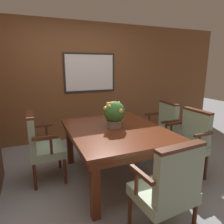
% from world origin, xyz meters
% --- Properties ---
extents(ground_plane, '(14.00, 14.00, 0.00)m').
position_xyz_m(ground_plane, '(0.00, 0.00, 0.00)').
color(ground_plane, gray).
extents(wall_back, '(7.20, 0.08, 2.45)m').
position_xyz_m(wall_back, '(0.00, 1.93, 1.23)').
color(wall_back, brown).
rests_on(wall_back, ground_plane).
extents(dining_table, '(1.27, 1.55, 0.73)m').
position_xyz_m(dining_table, '(0.09, 0.13, 0.64)').
color(dining_table, '#562614').
rests_on(dining_table, ground_plane).
extents(chair_right_near, '(0.46, 0.58, 0.97)m').
position_xyz_m(chair_right_near, '(1.09, -0.21, 0.54)').
color(chair_right_near, '#472314').
rests_on(chair_right_near, ground_plane).
extents(chair_head_near, '(0.59, 0.48, 0.97)m').
position_xyz_m(chair_head_near, '(0.09, -1.02, 0.54)').
color(chair_head_near, '#472314').
rests_on(chair_head_near, ground_plane).
extents(chair_right_far, '(0.48, 0.59, 0.97)m').
position_xyz_m(chair_right_far, '(1.10, 0.45, 0.54)').
color(chair_right_far, '#472314').
rests_on(chair_right_far, ground_plane).
extents(chair_left_far, '(0.45, 0.58, 0.97)m').
position_xyz_m(chair_left_far, '(-0.88, 0.46, 0.54)').
color(chair_left_far, '#472314').
rests_on(chair_left_far, ground_plane).
extents(potted_plant, '(0.31, 0.31, 0.37)m').
position_xyz_m(potted_plant, '(0.09, 0.20, 0.93)').
color(potted_plant, gray).
rests_on(potted_plant, dining_table).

